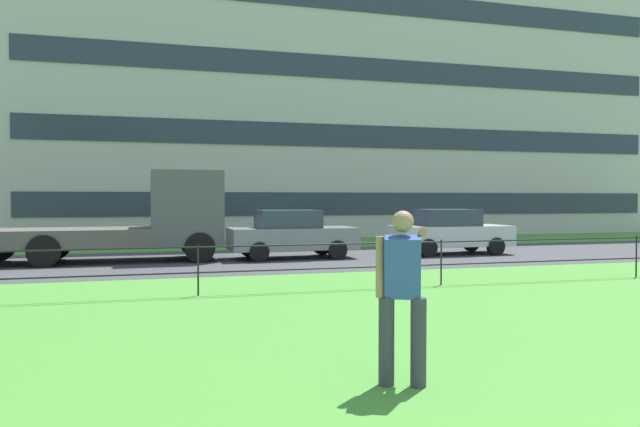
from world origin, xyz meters
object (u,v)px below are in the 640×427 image
car_grey_far_right (291,234)px  car_silver_far_left (450,231)px  person_thrower (402,291)px  flatbed_truck_center (137,221)px  apartment_building_background (329,64)px

car_grey_far_right → car_silver_far_left: (5.55, -0.08, 0.00)m
person_thrower → car_silver_far_left: bearing=60.1°
person_thrower → flatbed_truck_center: size_ratio=0.24×
flatbed_truck_center → car_grey_far_right: flatbed_truck_center is taller
flatbed_truck_center → apartment_building_background: 21.38m
person_thrower → flatbed_truck_center: 13.59m
person_thrower → apartment_building_background: bearing=74.9°
flatbed_truck_center → car_silver_far_left: flatbed_truck_center is taller
apartment_building_background → person_thrower: bearing=-105.1°
car_grey_far_right → apartment_building_background: 20.03m
flatbed_truck_center → car_grey_far_right: bearing=-6.1°
person_thrower → apartment_building_background: apartment_building_background is taller
car_grey_far_right → car_silver_far_left: bearing=-0.8°
apartment_building_background → flatbed_truck_center: bearing=-124.1°
flatbed_truck_center → apartment_building_background: bearing=55.9°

